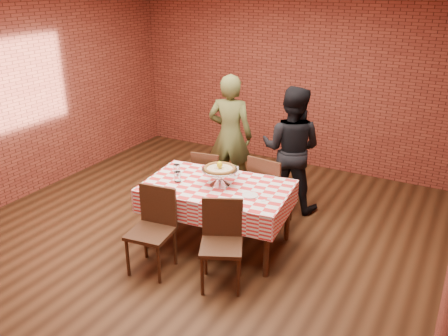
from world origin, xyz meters
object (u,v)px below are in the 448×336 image
(table, at_px, (217,215))
(chair_near_right, at_px, (221,247))
(chair_far_left, at_px, (210,180))
(diner_olive, at_px, (230,136))
(pizza_stand, at_px, (220,177))
(chair_near_left, at_px, (151,233))
(condiment_caddy, at_px, (234,171))
(water_glass_right, at_px, (177,169))
(pizza, at_px, (220,169))
(water_glass_left, at_px, (178,177))
(chair_far_right, at_px, (271,189))
(diner_black, at_px, (291,149))

(table, distance_m, chair_near_right, 0.81)
(chair_far_left, height_order, diner_olive, diner_olive)
(pizza_stand, bearing_deg, chair_near_left, -113.29)
(chair_near_right, bearing_deg, condiment_caddy, 86.11)
(table, height_order, pizza_stand, pizza_stand)
(water_glass_right, bearing_deg, chair_far_left, 86.66)
(pizza, height_order, diner_olive, diner_olive)
(pizza, height_order, chair_far_left, pizza)
(condiment_caddy, xyz_separation_m, chair_far_left, (-0.57, 0.40, -0.39))
(chair_near_right, bearing_deg, chair_far_left, 98.86)
(water_glass_right, relative_size, diner_olive, 0.07)
(water_glass_left, height_order, chair_far_right, chair_far_right)
(table, relative_size, chair_near_right, 1.81)
(pizza, relative_size, condiment_caddy, 2.90)
(pizza, relative_size, chair_near_left, 0.40)
(water_glass_left, xyz_separation_m, diner_black, (0.81, 1.44, 0.02))
(chair_near_right, xyz_separation_m, diner_olive, (-0.99, 2.00, 0.42))
(condiment_caddy, xyz_separation_m, chair_near_left, (-0.38, -1.14, -0.37))
(pizza_stand, xyz_separation_m, pizza, (0.00, 0.00, 0.10))
(condiment_caddy, bearing_deg, chair_near_left, -92.00)
(chair_far_left, xyz_separation_m, chair_far_right, (0.86, 0.05, 0.04))
(water_glass_left, bearing_deg, chair_far_right, 49.99)
(pizza, relative_size, chair_far_right, 0.39)
(pizza_stand, xyz_separation_m, chair_far_left, (-0.55, 0.70, -0.42))
(pizza_stand, relative_size, diner_black, 0.25)
(pizza_stand, relative_size, condiment_caddy, 3.34)
(water_glass_left, distance_m, chair_far_left, 0.96)
(chair_near_left, distance_m, chair_near_right, 0.79)
(pizza_stand, height_order, water_glass_right, pizza_stand)
(water_glass_left, relative_size, chair_near_left, 0.13)
(pizza_stand, relative_size, chair_far_left, 0.48)
(pizza_stand, bearing_deg, chair_near_right, -59.39)
(chair_far_right, bearing_deg, chair_near_right, 99.75)
(chair_near_right, bearing_deg, diner_black, 66.26)
(chair_near_left, bearing_deg, chair_far_left, 89.05)
(pizza_stand, xyz_separation_m, chair_near_left, (-0.36, -0.84, -0.40))
(water_glass_left, relative_size, chair_near_right, 0.14)
(pizza, relative_size, water_glass_right, 2.96)
(condiment_caddy, distance_m, chair_far_right, 0.65)
(pizza_stand, bearing_deg, chair_far_left, 128.03)
(diner_black, bearing_deg, condiment_caddy, 65.08)
(water_glass_right, bearing_deg, condiment_caddy, 25.72)
(chair_far_right, distance_m, diner_olive, 1.11)
(chair_near_left, height_order, chair_near_right, chair_near_left)
(condiment_caddy, height_order, chair_far_right, chair_far_right)
(diner_black, bearing_deg, table, 68.25)
(chair_near_left, relative_size, chair_near_right, 1.02)
(pizza, bearing_deg, diner_black, 74.48)
(pizza_stand, relative_size, chair_far_right, 0.44)
(chair_far_right, bearing_deg, pizza, 72.97)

